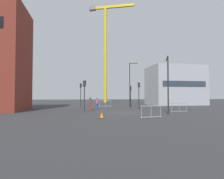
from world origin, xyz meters
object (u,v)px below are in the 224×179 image
Objects in this scene: streetlamp_short at (168,79)px; pedestrian_waiting at (97,102)px; pedestrian_walking at (90,102)px; traffic_light_corner at (81,91)px; traffic_light_verge at (139,91)px; traffic_light_median at (84,91)px; construction_crane at (106,42)px; traffic_light_far at (131,93)px; streetlamp_tall at (131,81)px; traffic_cone_orange at (102,115)px.

streetlamp_short reaches higher than pedestrian_waiting.
traffic_light_corner is at bearing 100.31° from pedestrian_walking.
traffic_light_verge is 1.05× the size of traffic_light_median.
traffic_light_verge is at bearing -87.37° from construction_crane.
pedestrian_waiting is (1.93, 5.18, -1.54)m from traffic_light_median.
pedestrian_walking is (-5.98, -27.83, -16.68)m from construction_crane.
traffic_light_corner is (-8.49, 6.26, 0.11)m from traffic_light_verge.
streetlamp_short is 3.65× the size of pedestrian_waiting.
streetlamp_short is at bearing -57.74° from traffic_light_corner.
traffic_light_far is 2.00× the size of pedestrian_walking.
traffic_light_corner is 8.65m from traffic_light_far.
streetlamp_tall reaches higher than streetlamp_short.
streetlamp_short is 1.50× the size of traffic_light_corner.
streetlamp_tall is at bearing 51.85° from traffic_light_median.
streetlamp_short is at bearing -90.11° from streetlamp_tall.
traffic_light_verge is at bearing 5.85° from pedestrian_walking.
streetlamp_tall reaches higher than traffic_light_far.
traffic_light_verge is 12.73m from traffic_cone_orange.
traffic_light_corner is at bearing 112.31° from pedestrian_waiting.
streetlamp_short is at bearing 18.25° from traffic_cone_orange.
traffic_light_median is (-8.11, -4.56, -0.11)m from traffic_light_verge.
traffic_light_corner is at bearing 122.26° from streetlamp_short.
traffic_light_corner is 1.10× the size of traffic_light_median.
pedestrian_walking is (-7.22, -0.74, -1.58)m from traffic_light_verge.
streetlamp_short is 11.37m from pedestrian_waiting.
traffic_light_median is 2.08× the size of pedestrian_walking.
construction_crane is at bearing 92.63° from traffic_light_verge.
streetlamp_tall is 11.28m from pedestrian_walking.
streetlamp_tall is 4.78× the size of pedestrian_waiting.
traffic_cone_orange is (-5.52, -37.61, -17.49)m from construction_crane.
traffic_light_far is at bearing -87.84° from construction_crane.
pedestrian_waiting is at bearing 52.57° from pedestrian_walking.
pedestrian_walking is at bearing -79.69° from traffic_light_corner.
traffic_light_corner reaches higher than pedestrian_waiting.
traffic_light_corner is (-7.25, -20.83, -14.99)m from construction_crane.
pedestrian_waiting is at bearing -100.56° from construction_crane.
pedestrian_walking is at bearing 136.63° from streetlamp_short.
traffic_light_median is 5.74m from pedestrian_waiting.
traffic_light_verge is 6.42m from pedestrian_waiting.
traffic_light_far is at bearing 30.81° from pedestrian_walking.
construction_crane reaches higher than streetlamp_short.
traffic_light_far is 2.12× the size of pedestrian_waiting.
streetlamp_tall is at bearing 42.91° from pedestrian_walking.
streetlamp_short is 12.17× the size of traffic_cone_orange.
construction_crane is 32.99m from pedestrian_walking.
pedestrian_waiting is at bearing 69.55° from traffic_light_median.
traffic_cone_orange is (-6.42, -13.87, -2.19)m from traffic_light_far.
pedestrian_waiting is (-6.75, 8.72, -2.77)m from streetlamp_short.
pedestrian_walking reaches higher than pedestrian_waiting.
streetlamp_short reaches higher than traffic_cone_orange.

